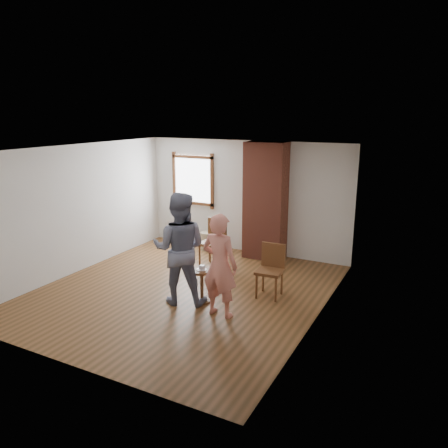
{
  "coord_description": "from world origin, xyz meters",
  "views": [
    {
      "loc": [
        4.12,
        -6.34,
        3.22
      ],
      "look_at": [
        0.44,
        0.8,
        1.15
      ],
      "focal_mm": 35.0,
      "sensor_mm": 36.0,
      "label": 1
    }
  ],
  "objects_px": {
    "man": "(180,249)",
    "dining_chair_right": "(271,267)",
    "stoneware_crock": "(208,241)",
    "dining_chair_left": "(214,240)",
    "side_table": "(202,280)",
    "person_pink": "(220,265)"
  },
  "relations": [
    {
      "from": "dining_chair_left",
      "to": "man",
      "type": "relative_size",
      "value": 0.51
    },
    {
      "from": "dining_chair_left",
      "to": "stoneware_crock",
      "type": "bearing_deg",
      "value": 132.74
    },
    {
      "from": "stoneware_crock",
      "to": "dining_chair_left",
      "type": "height_order",
      "value": "dining_chair_left"
    },
    {
      "from": "stoneware_crock",
      "to": "side_table",
      "type": "xyz_separation_m",
      "value": [
        1.39,
        -2.66,
        0.19
      ]
    },
    {
      "from": "man",
      "to": "person_pink",
      "type": "height_order",
      "value": "man"
    },
    {
      "from": "dining_chair_left",
      "to": "person_pink",
      "type": "height_order",
      "value": "person_pink"
    },
    {
      "from": "person_pink",
      "to": "man",
      "type": "bearing_deg",
      "value": -5.43
    },
    {
      "from": "dining_chair_right",
      "to": "side_table",
      "type": "relative_size",
      "value": 1.57
    },
    {
      "from": "man",
      "to": "person_pink",
      "type": "bearing_deg",
      "value": 149.96
    },
    {
      "from": "dining_chair_right",
      "to": "man",
      "type": "bearing_deg",
      "value": -145.22
    },
    {
      "from": "dining_chair_right",
      "to": "person_pink",
      "type": "distance_m",
      "value": 1.26
    },
    {
      "from": "dining_chair_right",
      "to": "person_pink",
      "type": "xyz_separation_m",
      "value": [
        -0.44,
        -1.13,
        0.32
      ]
    },
    {
      "from": "dining_chair_left",
      "to": "dining_chair_right",
      "type": "height_order",
      "value": "dining_chair_left"
    },
    {
      "from": "dining_chair_right",
      "to": "man",
      "type": "relative_size",
      "value": 0.49
    },
    {
      "from": "dining_chair_left",
      "to": "man",
      "type": "height_order",
      "value": "man"
    },
    {
      "from": "man",
      "to": "dining_chair_right",
      "type": "bearing_deg",
      "value": -162.92
    },
    {
      "from": "stoneware_crock",
      "to": "man",
      "type": "height_order",
      "value": "man"
    },
    {
      "from": "person_pink",
      "to": "stoneware_crock",
      "type": "bearing_deg",
      "value": -53.55
    },
    {
      "from": "stoneware_crock",
      "to": "dining_chair_right",
      "type": "xyz_separation_m",
      "value": [
        2.33,
        -1.82,
        0.32
      ]
    },
    {
      "from": "dining_chair_left",
      "to": "dining_chair_right",
      "type": "xyz_separation_m",
      "value": [
        1.69,
        -0.96,
        -0.03
      ]
    },
    {
      "from": "stoneware_crock",
      "to": "dining_chair_right",
      "type": "height_order",
      "value": "dining_chair_right"
    },
    {
      "from": "dining_chair_right",
      "to": "man",
      "type": "height_order",
      "value": "man"
    }
  ]
}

